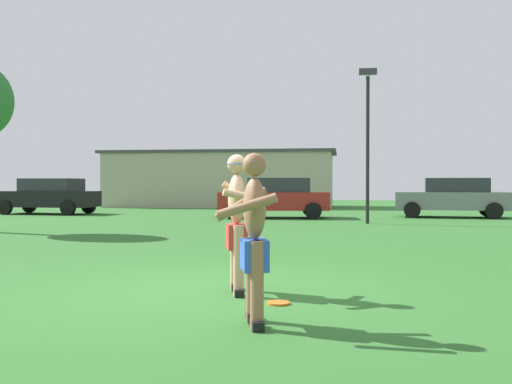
{
  "coord_description": "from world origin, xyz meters",
  "views": [
    {
      "loc": [
        1.62,
        -7.16,
        1.38
      ],
      "look_at": [
        0.53,
        -0.02,
        1.27
      ],
      "focal_mm": 40.31,
      "sensor_mm": 36.0,
      "label": 1
    }
  ],
  "objects_px": {
    "car_gray_near_post": "(452,197)",
    "lamp_post": "(368,128)",
    "player_in_blue": "(254,234)",
    "car_black_far_end": "(49,195)",
    "player_with_cap": "(237,216)",
    "frisbee": "(278,303)",
    "car_red_mid_lot": "(275,197)"
  },
  "relations": [
    {
      "from": "car_gray_near_post",
      "to": "car_black_far_end",
      "type": "distance_m",
      "value": 17.28
    },
    {
      "from": "player_with_cap",
      "to": "frisbee",
      "type": "distance_m",
      "value": 1.26
    },
    {
      "from": "player_with_cap",
      "to": "lamp_post",
      "type": "xyz_separation_m",
      "value": [
        2.14,
        12.78,
        2.29
      ]
    },
    {
      "from": "lamp_post",
      "to": "car_gray_near_post",
      "type": "bearing_deg",
      "value": 49.36
    },
    {
      "from": "frisbee",
      "to": "car_black_far_end",
      "type": "bearing_deg",
      "value": 125.12
    },
    {
      "from": "player_with_cap",
      "to": "frisbee",
      "type": "relative_size",
      "value": 6.64
    },
    {
      "from": "car_gray_near_post",
      "to": "car_red_mid_lot",
      "type": "xyz_separation_m",
      "value": [
        -7.0,
        -1.36,
        0.0
      ]
    },
    {
      "from": "car_red_mid_lot",
      "to": "frisbee",
      "type": "bearing_deg",
      "value": -83.14
    },
    {
      "from": "player_in_blue",
      "to": "car_gray_near_post",
      "type": "distance_m",
      "value": 19.16
    },
    {
      "from": "player_in_blue",
      "to": "car_black_far_end",
      "type": "distance_m",
      "value": 21.98
    },
    {
      "from": "car_red_mid_lot",
      "to": "car_gray_near_post",
      "type": "bearing_deg",
      "value": 11.04
    },
    {
      "from": "car_gray_near_post",
      "to": "lamp_post",
      "type": "xyz_separation_m",
      "value": [
        -3.5,
        -4.08,
        2.44
      ]
    },
    {
      "from": "player_with_cap",
      "to": "player_in_blue",
      "type": "bearing_deg",
      "value": -73.91
    },
    {
      "from": "car_black_far_end",
      "to": "player_with_cap",
      "type": "bearing_deg",
      "value": -55.27
    },
    {
      "from": "player_with_cap",
      "to": "car_gray_near_post",
      "type": "distance_m",
      "value": 17.78
    },
    {
      "from": "car_gray_near_post",
      "to": "frisbee",
      "type": "bearing_deg",
      "value": -106.18
    },
    {
      "from": "player_in_blue",
      "to": "lamp_post",
      "type": "distance_m",
      "value": 14.65
    },
    {
      "from": "lamp_post",
      "to": "player_with_cap",
      "type": "bearing_deg",
      "value": -99.51
    },
    {
      "from": "frisbee",
      "to": "car_gray_near_post",
      "type": "bearing_deg",
      "value": 73.82
    },
    {
      "from": "frisbee",
      "to": "player_with_cap",
      "type": "bearing_deg",
      "value": 134.88
    },
    {
      "from": "car_black_far_end",
      "to": "lamp_post",
      "type": "distance_m",
      "value": 14.55
    },
    {
      "from": "player_in_blue",
      "to": "frisbee",
      "type": "bearing_deg",
      "value": 82.58
    },
    {
      "from": "player_with_cap",
      "to": "lamp_post",
      "type": "height_order",
      "value": "lamp_post"
    },
    {
      "from": "player_in_blue",
      "to": "car_black_far_end",
      "type": "bearing_deg",
      "value": 123.36
    },
    {
      "from": "car_gray_near_post",
      "to": "lamp_post",
      "type": "bearing_deg",
      "value": -130.64
    },
    {
      "from": "player_in_blue",
      "to": "car_red_mid_lot",
      "type": "bearing_deg",
      "value": 96.04
    },
    {
      "from": "car_gray_near_post",
      "to": "car_black_far_end",
      "type": "bearing_deg",
      "value": -179.75
    },
    {
      "from": "player_in_blue",
      "to": "car_gray_near_post",
      "type": "relative_size",
      "value": 0.38
    },
    {
      "from": "player_with_cap",
      "to": "car_gray_near_post",
      "type": "relative_size",
      "value": 0.39
    },
    {
      "from": "frisbee",
      "to": "car_black_far_end",
      "type": "distance_m",
      "value": 21.26
    },
    {
      "from": "player_in_blue",
      "to": "car_gray_near_post",
      "type": "xyz_separation_m",
      "value": [
        5.19,
        18.44,
        -0.06
      ]
    },
    {
      "from": "car_red_mid_lot",
      "to": "car_black_far_end",
      "type": "xyz_separation_m",
      "value": [
        -10.29,
        1.29,
        0.0
      ]
    }
  ]
}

